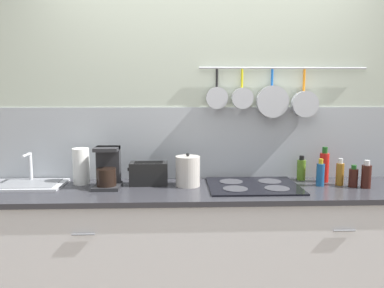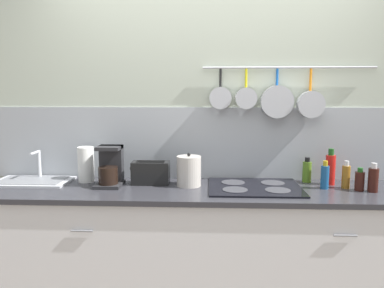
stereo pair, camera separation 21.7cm
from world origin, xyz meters
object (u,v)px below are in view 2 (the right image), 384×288
coffee_maker (110,169)px  bottle_dish_soap (307,171)px  kettle (189,171)px  toaster (151,173)px  bottle_cooking_wine (373,179)px  bottle_olive_oil (360,181)px  bottle_vinegar (325,176)px  bottle_sesame_oil (330,169)px  bottle_hot_sauce (346,176)px  paper_towel_roll (86,164)px

coffee_maker → bottle_dish_soap: bearing=6.7°
kettle → bottle_dish_soap: bearing=10.2°
toaster → bottle_cooking_wine: 1.51m
toaster → bottle_olive_oil: (1.43, -0.12, -0.01)m
coffee_maker → kettle: size_ratio=1.20×
bottle_vinegar → bottle_sesame_oil: size_ratio=0.75×
kettle → bottle_cooking_wine: 1.23m
bottle_dish_soap → bottle_hot_sauce: bearing=-38.2°
coffee_maker → bottle_hot_sauce: bearing=-0.2°
paper_towel_roll → coffee_maker: coffee_maker is taller
bottle_dish_soap → paper_towel_roll: bearing=-177.6°
bottle_hot_sauce → bottle_cooking_wine: 0.17m
bottle_sesame_oil → bottle_olive_oil: size_ratio=1.67×
bottle_sesame_oil → bottle_olive_oil: (0.14, -0.16, -0.05)m
paper_towel_roll → bottle_olive_oil: size_ratio=1.67×
bottle_vinegar → bottle_hot_sauce: bearing=6.9°
bottle_dish_soap → bottle_hot_sauce: (0.22, -0.17, 0.00)m
paper_towel_roll → bottle_cooking_wine: (1.99, -0.19, -0.04)m
paper_towel_roll → toaster: size_ratio=0.92×
toaster → bottle_sesame_oil: bearing=2.1°
bottle_sesame_oil → bottle_vinegar: bearing=-121.2°
bottle_vinegar → bottle_sesame_oil: 0.15m
bottle_sesame_oil → paper_towel_roll: bearing=180.0°
bottle_sesame_oil → bottle_hot_sauce: bottle_sesame_oil is taller
bottle_olive_oil → bottle_hot_sauce: bearing=140.7°
bottle_vinegar → bottle_hot_sauce: bottle_vinegar is taller
coffee_maker → bottle_vinegar: coffee_maker is taller
coffee_maker → bottle_hot_sauce: 1.64m
kettle → bottle_cooking_wine: (1.23, -0.10, -0.02)m
bottle_hot_sauce → coffee_maker: bearing=179.8°
bottle_vinegar → paper_towel_roll: bearing=175.8°
bottle_cooking_wine → kettle: bearing=175.1°
bottle_sesame_oil → bottle_dish_soap: bearing=154.9°
kettle → paper_towel_roll: bearing=173.5°
bottle_sesame_oil → bottle_olive_oil: 0.22m
kettle → coffee_maker: bearing=-178.8°
paper_towel_roll → bottle_sesame_oil: 1.77m
kettle → bottle_olive_oil: (1.15, -0.08, -0.04)m
bottle_dish_soap → bottle_olive_oil: size_ratio=1.18×
paper_towel_roll → bottle_vinegar: paper_towel_roll is taller
paper_towel_roll → bottle_olive_oil: 1.93m
bottle_sesame_oil → bottle_hot_sauce: (0.07, -0.11, -0.03)m
bottle_dish_soap → bottle_olive_oil: bottle_dish_soap is taller
bottle_dish_soap → bottle_cooking_wine: bearing=-35.4°
bottle_hot_sauce → bottle_cooking_wine: size_ratio=0.99×
bottle_sesame_oil → bottle_cooking_wine: 0.29m
bottle_hot_sauce → bottle_dish_soap: bearing=141.8°
paper_towel_roll → kettle: size_ratio=1.10×
kettle → bottle_sesame_oil: 1.01m
kettle → bottle_dish_soap: 0.88m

